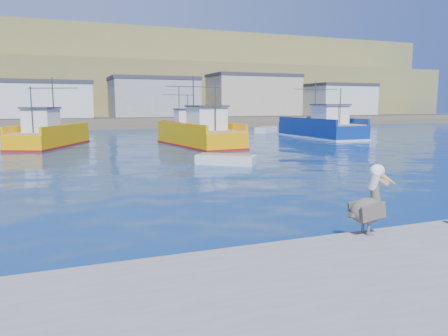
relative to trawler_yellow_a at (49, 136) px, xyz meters
name	(u,v)px	position (x,y,z in m)	size (l,w,h in m)	color
ground	(296,222)	(7.68, -30.79, -0.99)	(260.00, 260.00, 0.00)	navy
dock_bollards	(384,227)	(8.28, -34.19, -0.34)	(36.20, 0.20, 0.30)	#4C4C4C
far_shore	(80,85)	(7.68, 78.41, 7.98)	(200.00, 81.00, 24.00)	brown
trawler_yellow_a	(49,136)	(0.00, 0.00, 0.00)	(7.58, 10.89, 6.40)	#FFAA03
trawler_yellow_b	(200,135)	(13.09, -4.40, 0.06)	(5.56, 12.00, 6.55)	#FFAA03
trawler_blue	(322,128)	(29.47, 0.20, 0.11)	(6.01, 12.52, 6.67)	navy
boat_orange	(182,126)	(15.98, 11.71, 0.03)	(4.25, 8.25, 6.05)	#ED441D
skiff_mid	(226,160)	(10.61, -17.10, -0.73)	(3.77, 3.34, 0.82)	silver
skiff_far	(266,130)	(27.78, 11.02, -0.68)	(4.43, 4.18, 0.98)	silver
pelican	(369,205)	(7.84, -34.10, 0.28)	(1.46, 0.61, 1.81)	#595451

